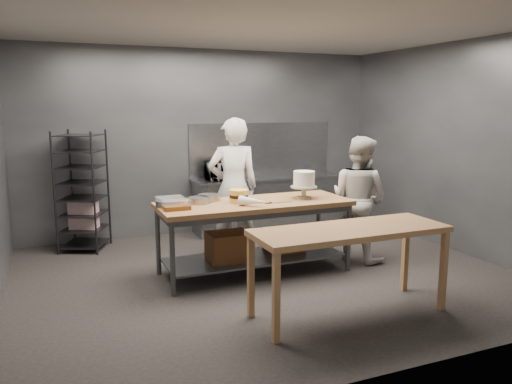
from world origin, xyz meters
TOP-DOWN VIEW (x-y plane):
  - ground at (0.00, 0.00)m, footprint 6.00×6.00m
  - back_wall at (0.00, 2.50)m, footprint 6.00×0.04m
  - work_table at (-0.10, 0.17)m, footprint 2.40×0.90m
  - near_counter at (0.31, -1.37)m, footprint 2.00×0.70m
  - back_counter at (1.00, 2.18)m, footprint 2.60×0.60m
  - splashback_panel at (1.00, 2.48)m, footprint 2.60×0.02m
  - speed_rack at (-2.01, 2.10)m, footprint 0.82×0.84m
  - chef_behind at (-0.08, 0.98)m, footprint 0.76×0.56m
  - chef_right at (1.44, 0.16)m, footprint 0.92×1.01m
  - microwave at (0.19, 2.18)m, footprint 0.54×0.37m
  - frosted_cake_stand at (0.57, 0.12)m, footprint 0.34×0.34m
  - layer_cake at (-0.29, 0.18)m, footprint 0.23×0.23m
  - cake_pans at (-0.85, 0.35)m, footprint 0.85×0.46m
  - piping_bag at (-0.21, -0.12)m, footprint 0.35×0.36m
  - offset_spatula at (0.10, -0.02)m, footprint 0.36×0.02m
  - pastry_clamshells at (-1.12, 0.19)m, footprint 0.33×0.45m

SIDE VIEW (x-z plane):
  - ground at x=0.00m, z-range 0.00..0.00m
  - back_counter at x=1.00m, z-range 0.00..0.90m
  - work_table at x=-0.10m, z-range 0.11..1.03m
  - near_counter at x=0.31m, z-range 0.36..1.26m
  - chef_right at x=1.44m, z-range 0.00..1.70m
  - speed_rack at x=-2.01m, z-range -0.02..1.73m
  - offset_spatula at x=0.10m, z-range 0.92..0.93m
  - cake_pans at x=-0.85m, z-range 0.92..0.99m
  - chef_behind at x=-0.08m, z-range 0.00..1.94m
  - pastry_clamshells at x=-1.12m, z-range 0.92..1.03m
  - piping_bag at x=-0.21m, z-range 0.92..1.04m
  - layer_cake at x=-0.29m, z-range 0.92..1.08m
  - microwave at x=0.19m, z-range 0.90..1.20m
  - frosted_cake_stand at x=0.57m, z-range 0.97..1.32m
  - splashback_panel at x=1.00m, z-range 0.90..1.80m
  - back_wall at x=0.00m, z-range 0.00..3.00m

